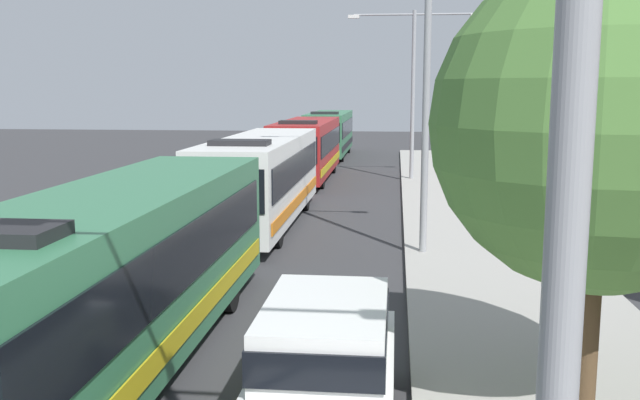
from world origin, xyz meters
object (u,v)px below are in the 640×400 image
object	(u,v)px
bus_second_in_line	(262,177)
roadside_tree	(600,125)
bus_fourth_in_line	(329,132)
bus_middle	(307,147)
white_suv	(325,367)
streetlamp_mid	(427,58)
streetlamp_far	(413,76)
bus_lead	(115,274)

from	to	relation	value
bus_second_in_line	roadside_tree	bearing A→B (deg)	-62.56
bus_fourth_in_line	roadside_tree	bearing A→B (deg)	-79.39
bus_fourth_in_line	roadside_tree	distance (m)	39.76
bus_middle	white_suv	world-z (taller)	bus_middle
white_suv	roadside_tree	distance (m)	4.91
roadside_tree	bus_middle	bearing A→B (deg)	105.41
white_suv	streetlamp_mid	distance (m)	11.82
roadside_tree	streetlamp_mid	bearing A→B (deg)	100.87
streetlamp_far	white_suv	bearing A→B (deg)	-93.57
white_suv	bus_fourth_in_line	bearing A→B (deg)	95.30
bus_middle	streetlamp_far	bearing A→B (deg)	-1.47
bus_middle	bus_fourth_in_line	world-z (taller)	same
bus_lead	streetlamp_far	world-z (taller)	streetlamp_far
bus_lead	bus_middle	distance (m)	25.38
bus_middle	roadside_tree	distance (m)	27.61
bus_fourth_in_line	bus_second_in_line	bearing A→B (deg)	-90.00
white_suv	bus_second_in_line	bearing A→B (deg)	103.90
bus_lead	streetlamp_far	distance (m)	26.07
bus_lead	roadside_tree	distance (m)	7.82
bus_lead	bus_fourth_in_line	distance (m)	37.88
bus_lead	streetlamp_mid	distance (m)	11.03
bus_second_in_line	streetlamp_far	distance (m)	13.90
bus_middle	streetlamp_far	distance (m)	6.50
streetlamp_far	roadside_tree	world-z (taller)	streetlamp_far
bus_middle	streetlamp_far	xyz separation A→B (m)	(5.40, -0.14, 3.62)
bus_fourth_in_line	white_suv	bearing A→B (deg)	-84.70
streetlamp_far	bus_middle	bearing A→B (deg)	178.53
bus_second_in_line	streetlamp_mid	bearing A→B (deg)	-37.45
bus_second_in_line	bus_fourth_in_line	distance (m)	24.92
bus_fourth_in_line	bus_lead	bearing A→B (deg)	-90.00
bus_second_in_line	white_suv	bearing A→B (deg)	-76.10
bus_fourth_in_line	roadside_tree	xyz separation A→B (m)	(7.31, -39.00, 2.55)
bus_second_in_line	streetlamp_mid	xyz separation A→B (m)	(5.40, -4.13, 3.83)
bus_lead	streetlamp_mid	bearing A→B (deg)	58.54
bus_lead	streetlamp_far	size ratio (longest dim) A/B	1.46
bus_fourth_in_line	streetlamp_mid	bearing A→B (deg)	-79.48
bus_middle	streetlamp_far	size ratio (longest dim) A/B	1.29
roadside_tree	streetlamp_far	bearing A→B (deg)	94.14
bus_fourth_in_line	white_suv	size ratio (longest dim) A/B	2.22
bus_lead	bus_fourth_in_line	world-z (taller)	same
bus_middle	streetlamp_far	world-z (taller)	streetlamp_far
bus_middle	bus_fourth_in_line	distance (m)	12.50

